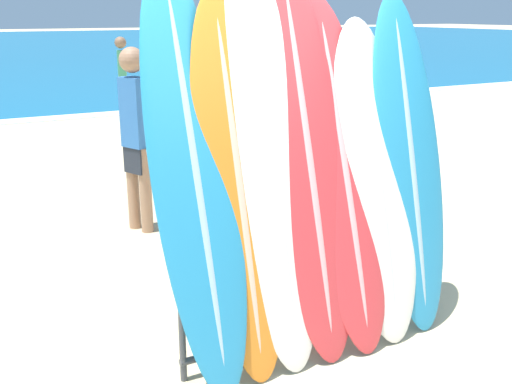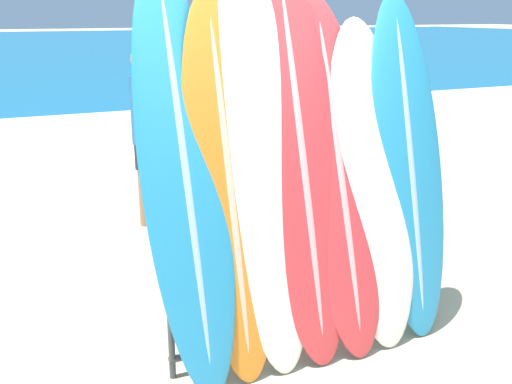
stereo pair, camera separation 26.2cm
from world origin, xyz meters
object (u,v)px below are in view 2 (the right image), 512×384
Objects in this scene: surfboard_slot_3 at (301,161)px; person_mid_beach at (147,132)px; surfboard_slot_5 at (373,183)px; surfboard_slot_1 at (229,188)px; surfboard_slot_4 at (338,176)px; surfboard_slot_6 at (408,167)px; surfboard_rack at (307,283)px; surfboard_slot_2 at (264,166)px; surfboard_slot_0 at (184,176)px; person_near_water at (148,76)px.

surfboard_slot_3 is 2.56m from person_mid_beach.
surfboard_slot_5 is (0.50, -0.06, -0.18)m from surfboard_slot_3.
surfboard_slot_4 is at bearing 0.01° from surfboard_slot_1.
surfboard_slot_6 is at bearing -3.07° from surfboard_slot_3.
surfboard_slot_1 is 1.01× the size of surfboard_slot_4.
surfboard_slot_2 is at bearing 161.62° from surfboard_rack.
surfboard_slot_0 is 1.35× the size of person_mid_beach.
surfboard_slot_2 reaches higher than person_mid_beach.
surfboard_slot_5 is (0.75, -0.05, -0.18)m from surfboard_slot_2.
surfboard_slot_1 is 0.49m from surfboard_slot_3.
surfboard_slot_1 is 1.08× the size of surfboard_slot_5.
person_near_water is (0.69, 8.57, -0.14)m from surfboard_slot_5.
surfboard_slot_6 is (0.53, -0.02, 0.01)m from surfboard_slot_4.
person_near_water is 6.18m from person_mid_beach.
person_near_water is (1.44, 8.52, -0.32)m from surfboard_slot_2.
surfboard_slot_2 reaches higher than surfboard_slot_1.
surfboard_slot_1 is 0.74m from surfboard_slot_4.
person_mid_beach is (-0.34, 2.52, -0.24)m from surfboard_slot_3.
surfboard_rack is 1.08m from surfboard_slot_0.
surfboard_slot_4 is (0.24, 0.07, 0.67)m from surfboard_rack.
surfboard_slot_6 reaches higher than surfboard_slot_4.
surfboard_slot_6 is at bearing -0.78° from person_mid_beach.
surfboard_rack is 0.84m from surfboard_slot_1.
surfboard_slot_2 is 0.25m from surfboard_slot_3.
surfboard_slot_0 is 1.46× the size of person_near_water.
surfboard_slot_3 is 1.09× the size of surfboard_slot_6.
surfboard_rack is 1.03m from surfboard_slot_6.
surfboard_rack is 0.82× the size of surfboard_slot_6.
person_mid_beach is at bearing 113.63° from surfboard_slot_6.
surfboard_slot_4 is 8.59m from person_near_water.
person_near_water is at bearing 78.92° from surfboard_slot_1.
surfboard_rack is 1.12× the size of person_near_water.
surfboard_slot_3 reaches higher than surfboard_slot_5.
person_near_water is at bearing 82.24° from surfboard_rack.
surfboard_slot_5 reaches higher than person_mid_beach.
surfboard_slot_4 is (1.00, -0.03, -0.10)m from surfboard_slot_0.
surfboard_slot_1 is at bearing 172.42° from surfboard_rack.
surfboard_slot_0 is (-0.76, 0.10, 0.76)m from surfboard_rack.
surfboard_slot_2 is at bearing -22.48° from person_mid_beach.
surfboard_slot_5 is at bearing -2.99° from surfboard_slot_0.
surfboard_slot_0 is 0.49m from surfboard_slot_2.
surfboard_slot_6 reaches higher than person_mid_beach.
surfboard_slot_0 reaches higher than person_mid_beach.
surfboard_slot_5 is (0.98, -0.03, -0.08)m from surfboard_slot_1.
person_near_water is (1.19, 8.52, -0.32)m from surfboard_slot_3.
surfboard_slot_5 is 2.71m from person_mid_beach.
surfboard_rack is at bearing 4.36° from person_near_water.
surfboard_slot_0 is at bearing 177.01° from surfboard_slot_5.
surfboard_slot_0 is 1.08× the size of surfboard_slot_1.
person_mid_beach is (-1.52, -5.99, 0.08)m from person_near_water.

